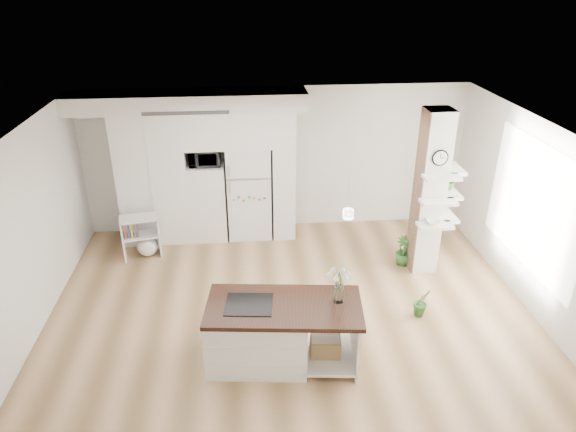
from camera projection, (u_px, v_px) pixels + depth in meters
The scene contains 14 objects.
floor at pixel (292, 318), 7.39m from camera, with size 7.00×6.00×0.01m, color tan.
room at pixel (292, 201), 6.58m from camera, with size 7.04×6.04×2.72m.
cabinet_wall at pixel (195, 160), 9.01m from camera, with size 4.00×0.71×2.70m.
refrigerator at pixel (249, 191), 9.37m from camera, with size 0.78×0.69×1.75m.
column at pixel (436, 195), 8.01m from camera, with size 0.69×0.90×2.70m.
window at pixel (533, 206), 7.29m from camera, with size 2.40×2.40×0.00m, color white.
pendant_light at pixel (420, 173), 6.74m from camera, with size 0.12×0.12×0.10m, color white.
kitchen_island at pixel (267, 331), 6.42m from camera, with size 1.99×1.11×1.43m.
bookshelf at pixel (143, 239), 8.86m from camera, with size 0.69×0.49×0.75m.
floor_plant_a at pixel (422, 302), 7.37m from camera, with size 0.25×0.20×0.45m, color #316B2A.
floor_plant_b at pixel (404, 251), 8.64m from camera, with size 0.29×0.29×0.51m, color #316B2A.
microwave at pixel (205, 157), 8.95m from camera, with size 0.54×0.37×0.30m, color #2D2D2D.
shelf_plant at pixel (449, 180), 8.10m from camera, with size 0.27×0.23×0.30m, color #316B2A.
decor_bowl at pixel (434, 222), 7.95m from camera, with size 0.22×0.22×0.05m, color white.
Camera 1 is at (-0.59, -5.97, 4.56)m, focal length 32.00 mm.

